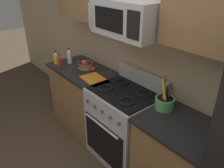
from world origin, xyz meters
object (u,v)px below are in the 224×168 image
at_px(range_oven, 124,124).
at_px(utensil_crock, 165,102).
at_px(cutting_board, 95,80).
at_px(bottle_hot_sauce, 59,61).
at_px(microwave, 129,18).
at_px(bottle_vinegar, 69,56).
at_px(apple_loose, 93,69).
at_px(bottle_oil, 56,58).
at_px(fruit_basket, 85,65).

xyz_separation_m(range_oven, utensil_crock, (0.48, 0.09, 0.50)).
xyz_separation_m(range_oven, cutting_board, (-0.47, -0.07, 0.44)).
height_order(range_oven, cutting_board, range_oven).
distance_m(range_oven, bottle_hot_sauce, 1.28).
height_order(microwave, bottle_vinegar, microwave).
height_order(range_oven, bottle_vinegar, bottle_vinegar).
distance_m(microwave, bottle_hot_sauce, 1.38).
relative_size(cutting_board, bottle_vinegar, 1.62).
relative_size(range_oven, cutting_board, 2.92).
bearing_deg(range_oven, cutting_board, -171.22).
bearing_deg(apple_loose, microwave, -3.23).
bearing_deg(bottle_hot_sauce, cutting_board, 10.03).
bearing_deg(range_oven, bottle_hot_sauce, -170.48).
height_order(range_oven, bottle_oil, bottle_oil).
bearing_deg(bottle_oil, range_oven, 7.97).
relative_size(bottle_hot_sauce, bottle_oil, 0.97).
xyz_separation_m(fruit_basket, apple_loose, (0.18, 0.01, -0.01)).
bearing_deg(range_oven, bottle_vinegar, -178.98).
distance_m(apple_loose, bottle_vinegar, 0.48).
bearing_deg(utensil_crock, cutting_board, -170.29).
bearing_deg(fruit_basket, bottle_hot_sauce, -136.95).
bearing_deg(fruit_basket, utensil_crock, 1.25).
height_order(apple_loose, cutting_board, apple_loose).
distance_m(microwave, fruit_basket, 1.17).
relative_size(utensil_crock, cutting_board, 0.91).
xyz_separation_m(range_oven, apple_loose, (-0.70, 0.07, 0.47)).
bearing_deg(microwave, fruit_basket, 177.79).
xyz_separation_m(microwave, bottle_oil, (-1.28, -0.21, -0.72)).
distance_m(microwave, apple_loose, 1.05).
bearing_deg(range_oven, apple_loose, 174.62).
bearing_deg(apple_loose, utensil_crock, 1.16).
relative_size(apple_loose, bottle_hot_sauce, 0.37).
bearing_deg(bottle_hot_sauce, bottle_vinegar, 95.99).
height_order(microwave, bottle_hot_sauce, microwave).
height_order(fruit_basket, apple_loose, fruit_basket).
bearing_deg(bottle_oil, apple_loose, 22.96).
relative_size(microwave, utensil_crock, 2.17).
height_order(cutting_board, bottle_vinegar, bottle_vinegar).
distance_m(microwave, utensil_crock, 0.89).
distance_m(range_oven, fruit_basket, 1.01).
bearing_deg(utensil_crock, bottle_hot_sauce, -170.16).
bearing_deg(bottle_oil, bottle_hot_sauce, -5.87).
height_order(microwave, apple_loose, microwave).
relative_size(bottle_vinegar, bottle_hot_sauce, 1.24).
xyz_separation_m(cutting_board, bottle_oil, (-0.81, -0.11, 0.08)).
bearing_deg(cutting_board, bottle_vinegar, 175.74).
distance_m(cutting_board, bottle_hot_sauce, 0.70).
bearing_deg(apple_loose, bottle_vinegar, -169.43).
bearing_deg(bottle_oil, cutting_board, 7.49).
bearing_deg(bottle_oil, utensil_crock, 8.69).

